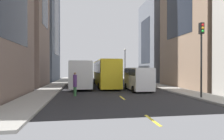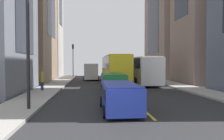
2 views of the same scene
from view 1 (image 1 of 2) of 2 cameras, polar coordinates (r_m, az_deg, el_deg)
ground_plane at (r=29.84m, az=-2.49°, el=-4.35°), size 40.82×40.82×0.00m
sidewalk_west at (r=29.89m, az=-16.18°, el=-4.21°), size 2.62×44.00×0.15m
sidewalk_east at (r=31.42m, az=10.52°, el=-3.98°), size 2.62×44.00×0.15m
lane_stripe_0 at (r=9.49m, az=12.21°, el=-14.72°), size 0.16×2.00×0.01m
lane_stripe_1 at (r=16.09m, az=3.11°, el=-8.44°), size 0.16×2.00×0.01m
lane_stripe_2 at (r=22.92m, az=-0.54°, el=-5.78°), size 0.16×2.00×0.01m
lane_stripe_3 at (r=29.84m, az=-2.49°, el=-4.34°), size 0.16×2.00×0.01m
lane_stripe_4 at (r=36.78m, az=-3.70°, el=-3.44°), size 0.16×2.00×0.01m
lane_stripe_5 at (r=43.75m, az=-4.53°, el=-2.82°), size 0.16×2.00×0.01m
lane_stripe_6 at (r=50.72m, az=-5.13°, el=-2.38°), size 0.16×2.00×0.01m
building_west_2 at (r=41.66m, az=-21.69°, el=13.18°), size 7.44×11.67×23.40m
building_east_2 at (r=38.81m, az=16.79°, el=8.20°), size 9.55×8.99×15.50m
city_bus_white at (r=26.35m, az=-9.36°, el=-0.61°), size 2.80×12.84×3.35m
streetcar_yellow at (r=26.68m, az=-2.15°, el=-0.35°), size 2.70×12.87×3.59m
delivery_van_white at (r=21.23m, az=7.96°, el=-2.20°), size 2.25×5.23×2.58m
car_green_0 at (r=36.15m, az=-2.03°, el=-1.90°), size 2.06×4.23×1.73m
car_blue_1 at (r=42.81m, az=-2.60°, el=-1.69°), size 2.00×4.33×1.53m
pedestrian_walking_far at (r=35.68m, az=8.55°, el=-1.65°), size 0.35×0.35×1.96m
pedestrian_crossing_near at (r=17.27m, az=-11.21°, el=-4.05°), size 0.35×0.35×2.15m
traffic_light_near_corner at (r=16.88m, az=25.61°, el=6.69°), size 0.32×0.44×6.04m
streetlamp_near at (r=43.16m, az=3.99°, el=2.95°), size 0.44×0.44×6.90m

